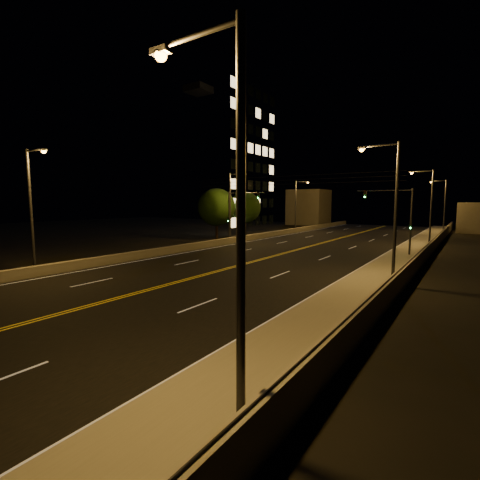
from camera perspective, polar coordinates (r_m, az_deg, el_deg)
The scene contains 22 objects.
road at distance 27.95m, azimuth -1.13°, elevation -4.46°, with size 18.00×120.00×0.02m, color black.
sidewalk at distance 23.59m, azimuth 21.07°, elevation -6.54°, with size 3.60×120.00×0.30m, color gray.
curb at distance 24.06m, azimuth 16.69°, elevation -6.32°, with size 0.14×120.00×0.15m, color gray.
parapet_wall at distance 23.16m, azimuth 25.13°, elevation -5.31°, with size 0.30×120.00×1.00m, color gray.
jersey_barrier at distance 34.09m, azimuth -14.21°, elevation -2.07°, with size 0.45×120.00×0.77m, color gray.
distant_building_right at distance 73.23m, azimuth 34.46°, elevation 3.09°, with size 6.00×10.00×5.13m, color gray.
distant_building_left at distance 82.36m, azimuth 11.21°, elevation 5.29°, with size 8.00×8.00×8.01m, color gray.
parapet_rail at distance 23.07m, azimuth 25.19°, elevation -4.01°, with size 0.06×0.06×120.00m, color black.
lane_markings at distance 27.89m, azimuth -1.21°, elevation -4.46°, with size 17.32×116.00×0.00m.
streetlight_0 at distance 7.27m, azimuth -1.75°, elevation 5.66°, with size 2.55×0.28×8.85m.
streetlight_1 at distance 23.50m, azimuth 23.58°, elevation 5.55°, with size 2.55×0.28×8.85m.
streetlight_2 at distance 44.91m, azimuth 28.57°, elevation 5.39°, with size 2.55×0.28×8.85m.
streetlight_3 at distance 66.80m, azimuth 30.35°, elevation 5.33°, with size 2.55×0.28×8.85m.
streetlight_4 at distance 28.40m, azimuth -30.90°, elevation 5.21°, with size 2.55×0.28×8.85m.
streetlight_5 at distance 44.57m, azimuth -1.32°, elevation 6.15°, with size 2.55×0.28×8.85m.
streetlight_6 at distance 61.82m, azimuth 9.36°, elevation 6.09°, with size 2.55×0.28×8.85m.
traffic_signal_right at distance 36.13m, azimuth 24.79°, elevation 3.89°, with size 5.11×0.31×6.51m.
traffic_signal_left at distance 43.33m, azimuth -0.75°, elevation 4.76°, with size 5.11×0.31×6.51m.
overhead_wires at distance 35.73m, azimuth 7.74°, elevation 9.72°, with size 22.00×0.03×0.83m.
building_tower at distance 66.77m, azimuth -6.69°, elevation 12.53°, with size 24.00×15.00×26.25m.
tree_0 at distance 48.95m, azimuth -3.87°, elevation 5.39°, with size 5.25×5.25×7.12m.
tree_1 at distance 56.35m, azimuth 0.82°, elevation 5.37°, with size 5.08×5.08×6.89m.
Camera 1 is at (15.74, -2.50, 5.20)m, focal length 26.00 mm.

